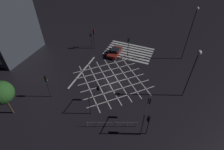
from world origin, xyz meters
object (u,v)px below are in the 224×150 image
at_px(traffic_light_nw_cross, 147,111).
at_px(traffic_light_ne_main, 47,82).
at_px(traffic_light_median_north, 95,94).
at_px(street_lamp_west, 192,25).
at_px(street_lamp_east, 195,62).
at_px(waiting_car, 115,52).
at_px(traffic_light_se_cross, 91,38).
at_px(traffic_light_nw_main, 148,121).
at_px(traffic_light_se_main, 94,35).
at_px(street_tree_near, 1,93).
at_px(traffic_light_median_south, 128,44).

height_order(traffic_light_nw_cross, traffic_light_ne_main, traffic_light_ne_main).
bearing_deg(traffic_light_median_north, street_lamp_west, -31.72).
xyz_separation_m(street_lamp_east, waiting_car, (14.09, -6.57, -6.00)).
distance_m(traffic_light_se_cross, street_lamp_east, 21.36).
distance_m(traffic_light_nw_main, waiting_car, 18.53).
relative_size(traffic_light_se_cross, waiting_car, 0.79).
bearing_deg(traffic_light_se_main, traffic_light_se_cross, 167.12).
bearing_deg(traffic_light_ne_main, street_lamp_west, 45.81).
distance_m(traffic_light_median_north, waiting_car, 13.87).
distance_m(traffic_light_nw_cross, waiting_car, 17.37).
bearing_deg(traffic_light_median_north, street_tree_near, 118.90).
distance_m(traffic_light_se_cross, waiting_car, 5.91).
bearing_deg(street_tree_near, traffic_light_median_north, -151.10).
bearing_deg(street_tree_near, traffic_light_nw_main, -167.69).
xyz_separation_m(traffic_light_ne_main, street_lamp_east, (-18.88, -8.07, 3.43)).
xyz_separation_m(traffic_light_se_main, street_lamp_west, (-17.65, -3.28, 3.85)).
height_order(traffic_light_median_north, street_tree_near, street_tree_near).
bearing_deg(street_lamp_east, traffic_light_nw_cross, 60.26).
distance_m(traffic_light_median_south, street_lamp_east, 13.80).
height_order(traffic_light_se_main, street_tree_near, street_tree_near).
relative_size(traffic_light_se_cross, street_lamp_west, 0.31).
distance_m(traffic_light_se_cross, traffic_light_median_south, 8.30).
bearing_deg(traffic_light_median_south, waiting_car, -84.28).
distance_m(traffic_light_median_north, traffic_light_ne_main, 7.24).
height_order(traffic_light_se_main, waiting_car, traffic_light_se_main).
xyz_separation_m(street_lamp_east, street_tree_near, (22.09, 12.68, -2.36)).
xyz_separation_m(traffic_light_median_north, traffic_light_se_cross, (7.95, -14.05, -0.13)).
distance_m(traffic_light_nw_main, street_lamp_east, 10.22).
bearing_deg(street_tree_near, street_lamp_east, -150.14).
bearing_deg(traffic_light_median_north, traffic_light_ne_main, 98.72).
distance_m(street_lamp_east, street_lamp_west, 10.23).
bearing_deg(traffic_light_nw_main, traffic_light_se_main, -45.96).
bearing_deg(traffic_light_se_main, street_tree_near, -99.51).
xyz_separation_m(traffic_light_nw_cross, street_lamp_west, (-3.15, -17.71, 3.94)).
xyz_separation_m(traffic_light_nw_main, traffic_light_ne_main, (15.11, -0.62, 0.42)).
height_order(traffic_light_se_main, traffic_light_median_north, traffic_light_se_main).
xyz_separation_m(traffic_light_nw_cross, traffic_light_ne_main, (14.56, 0.51, -0.04)).
xyz_separation_m(traffic_light_ne_main, street_lamp_west, (-17.71, -18.22, 3.98)).
bearing_deg(traffic_light_nw_cross, traffic_light_median_north, 85.50).
bearing_deg(traffic_light_median_south, street_lamp_west, 107.94).
bearing_deg(traffic_light_se_cross, traffic_light_nw_cross, 46.43).
relative_size(traffic_light_se_main, street_lamp_east, 0.54).
bearing_deg(traffic_light_nw_cross, traffic_light_nw_main, -154.23).
bearing_deg(waiting_car, traffic_light_nw_cross, 34.66).
height_order(street_lamp_west, waiting_car, street_lamp_west).
height_order(traffic_light_median_south, street_tree_near, street_tree_near).
bearing_deg(street_lamp_west, traffic_light_nw_main, 82.12).
relative_size(traffic_light_nw_main, street_lamp_west, 0.37).
height_order(traffic_light_nw_cross, street_lamp_east, street_lamp_east).
relative_size(street_tree_near, waiting_car, 1.40).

